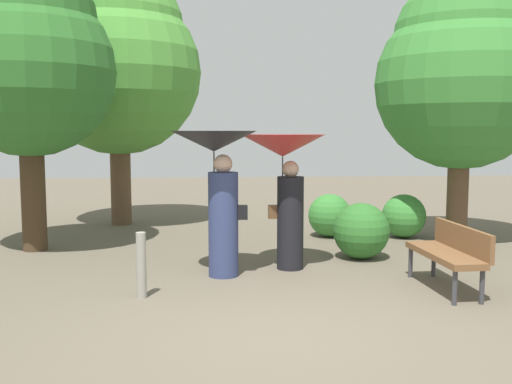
% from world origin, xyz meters
% --- Properties ---
extents(ground_plane, '(40.00, 40.00, 0.00)m').
position_xyz_m(ground_plane, '(0.00, 0.00, 0.00)').
color(ground_plane, brown).
extents(person_left, '(1.20, 1.20, 2.04)m').
position_xyz_m(person_left, '(-0.57, 2.35, 1.45)').
color(person_left, navy).
rests_on(person_left, ground).
extents(person_right, '(1.24, 1.24, 1.99)m').
position_xyz_m(person_right, '(0.42, 2.72, 1.49)').
color(person_right, black).
rests_on(person_right, ground).
extents(park_bench, '(0.56, 1.52, 0.83)m').
position_xyz_m(park_bench, '(2.40, 1.41, 0.51)').
color(park_bench, '#38383D').
rests_on(park_bench, ground).
extents(tree_near_left, '(2.89, 2.89, 5.02)m').
position_xyz_m(tree_near_left, '(-3.69, 4.38, 3.30)').
color(tree_near_left, '#42301E').
rests_on(tree_near_left, ground).
extents(tree_near_right, '(3.14, 3.14, 4.93)m').
position_xyz_m(tree_near_right, '(3.92, 4.75, 3.15)').
color(tree_near_right, brown).
rests_on(tree_near_right, ground).
extents(tree_mid_left, '(3.55, 3.55, 5.60)m').
position_xyz_m(tree_mid_left, '(-2.64, 7.15, 3.58)').
color(tree_mid_left, brown).
rests_on(tree_mid_left, ground).
extents(bush_path_left, '(0.84, 0.84, 0.84)m').
position_xyz_m(bush_path_left, '(3.02, 5.06, 0.42)').
color(bush_path_left, '#387F33').
rests_on(bush_path_left, ground).
extents(bush_path_right, '(0.90, 0.90, 0.90)m').
position_xyz_m(bush_path_right, '(1.72, 3.29, 0.45)').
color(bush_path_right, '#2D6B28').
rests_on(bush_path_right, ground).
extents(bush_behind_bench, '(0.83, 0.83, 0.83)m').
position_xyz_m(bush_behind_bench, '(1.62, 5.26, 0.42)').
color(bush_behind_bench, '#387F33').
rests_on(bush_behind_bench, ground).
extents(path_marker_post, '(0.12, 0.12, 0.81)m').
position_xyz_m(path_marker_post, '(-1.52, 1.33, 0.41)').
color(path_marker_post, gray).
rests_on(path_marker_post, ground).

